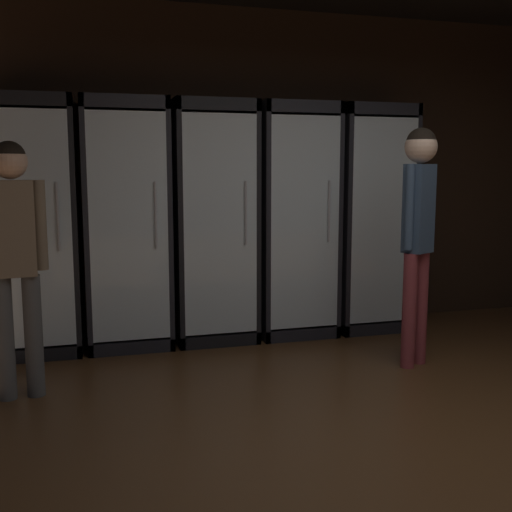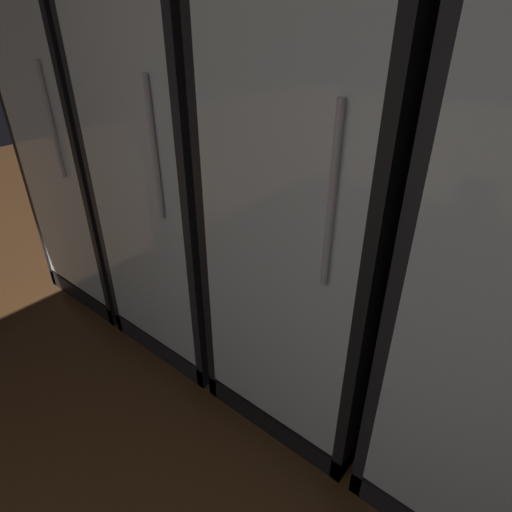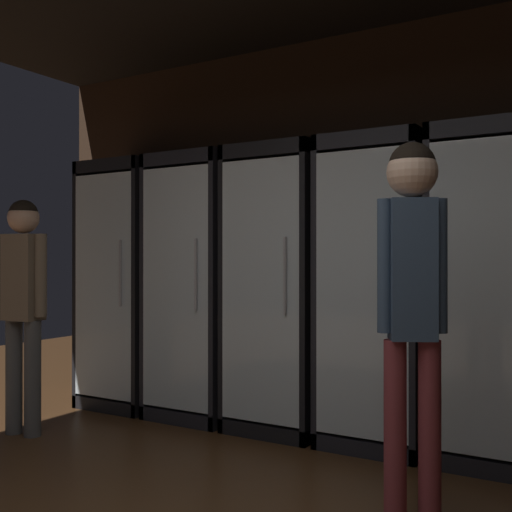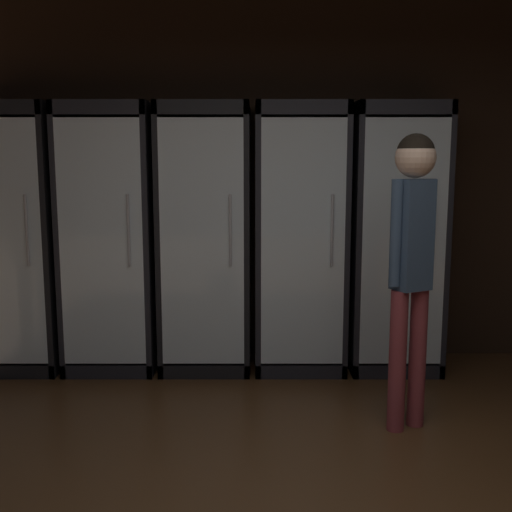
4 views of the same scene
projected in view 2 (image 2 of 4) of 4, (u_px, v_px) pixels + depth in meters
cooler_far_left at (102, 128)px, 2.24m from camera, size 0.66×0.62×1.97m
cooler_left at (192, 150)px, 1.85m from camera, size 0.66×0.62×1.97m
cooler_center at (331, 190)px, 1.47m from camera, size 0.66×0.62×1.97m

